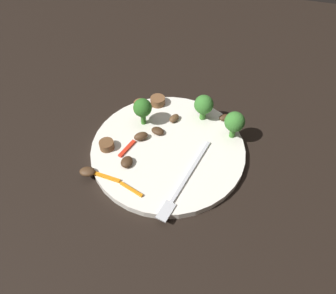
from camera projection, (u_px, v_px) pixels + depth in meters
ground_plane at (168, 152)px, 0.61m from camera, size 1.40×1.40×0.00m
plate at (168, 149)px, 0.60m from camera, size 0.28×0.28×0.01m
fork at (183, 184)px, 0.54m from camera, size 0.18×0.05×0.00m
broccoli_floret_0 at (204, 105)px, 0.62m from camera, size 0.04×0.04×0.05m
broccoli_floret_1 at (235, 122)px, 0.59m from camera, size 0.04×0.04×0.06m
broccoli_floret_2 at (143, 108)px, 0.61m from camera, size 0.03×0.03×0.06m
sausage_slice_0 at (158, 101)px, 0.67m from camera, size 0.04×0.04×0.02m
sausage_slice_1 at (107, 145)px, 0.59m from camera, size 0.03×0.03×0.01m
sausage_slice_2 at (140, 105)px, 0.66m from camera, size 0.04×0.04×0.01m
mushroom_0 at (174, 118)px, 0.64m from camera, size 0.03×0.02×0.01m
mushroom_1 at (141, 136)px, 0.61m from camera, size 0.03×0.03×0.01m
mushroom_2 at (158, 131)px, 0.62m from camera, size 0.02×0.03×0.01m
mushroom_3 at (225, 117)px, 0.64m from camera, size 0.02×0.03×0.01m
mushroom_4 at (87, 172)px, 0.56m from camera, size 0.02×0.03×0.01m
mushroom_5 at (127, 162)px, 0.57m from camera, size 0.03×0.02×0.01m
pepper_strip_1 at (107, 177)px, 0.55m from camera, size 0.01×0.05×0.00m
pepper_strip_2 at (127, 148)px, 0.59m from camera, size 0.04×0.02×0.00m
pepper_strip_3 at (131, 189)px, 0.54m from camera, size 0.02×0.04×0.00m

